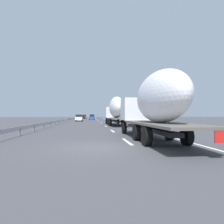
{
  "coord_description": "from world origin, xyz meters",
  "views": [
    {
      "loc": [
        -10.37,
        0.46,
        1.64
      ],
      "look_at": [
        19.63,
        -2.75,
        2.1
      ],
      "focal_mm": 32.4,
      "sensor_mm": 36.0,
      "label": 1
    }
  ],
  "objects": [
    {
      "name": "tree_0",
      "position": [
        61.35,
        -12.87,
        3.63
      ],
      "size": [
        3.34,
        3.34,
        5.45
      ],
      "color": "#472D19",
      "rests_on": "ground_plane"
    },
    {
      "name": "lane_stripe_5",
      "position": [
        55.77,
        -1.8,
        0.0
      ],
      "size": [
        3.2,
        0.2,
        0.01
      ],
      "primitive_type": "cube",
      "color": "white",
      "rests_on": "ground_plane"
    },
    {
      "name": "guardrail_median",
      "position": [
        43.0,
        6.0,
        0.58
      ],
      "size": [
        94.0,
        0.1,
        0.76
      ],
      "color": "#9EA0A5",
      "rests_on": "ground_plane"
    },
    {
      "name": "lane_stripe_3",
      "position": [
        31.76,
        -1.8,
        0.0
      ],
      "size": [
        3.2,
        0.2,
        0.01
      ],
      "primitive_type": "cube",
      "color": "white",
      "rests_on": "ground_plane"
    },
    {
      "name": "lane_stripe_1",
      "position": [
        10.34,
        -1.8,
        0.0
      ],
      "size": [
        3.2,
        0.2,
        0.01
      ],
      "primitive_type": "cube",
      "color": "white",
      "rests_on": "ground_plane"
    },
    {
      "name": "lane_stripe_2",
      "position": [
        19.23,
        -1.8,
        0.0
      ],
      "size": [
        3.2,
        0.2,
        0.01
      ],
      "primitive_type": "cube",
      "color": "white",
      "rests_on": "ground_plane"
    },
    {
      "name": "lane_stripe_9",
      "position": [
        78.35,
        -1.8,
        0.0
      ],
      "size": [
        3.2,
        0.2,
        0.01
      ],
      "primitive_type": "cube",
      "color": "white",
      "rests_on": "ground_plane"
    },
    {
      "name": "car_blue_sedan",
      "position": [
        60.87,
        -0.08,
        0.95
      ],
      "size": [
        4.66,
        1.81,
        1.88
      ],
      "color": "#28479E",
      "rests_on": "ground_plane"
    },
    {
      "name": "tree_4",
      "position": [
        51.73,
        -12.92,
        3.81
      ],
      "size": [
        2.86,
        2.86,
        5.9
      ],
      "color": "#472D19",
      "rests_on": "ground_plane"
    },
    {
      "name": "car_red_compact",
      "position": [
        87.03,
        3.35,
        0.93
      ],
      "size": [
        4.0,
        1.9,
        1.84
      ],
      "color": "red",
      "rests_on": "ground_plane"
    },
    {
      "name": "tree_1",
      "position": [
        18.0,
        -10.24,
        3.73
      ],
      "size": [
        3.7,
        3.7,
        5.53
      ],
      "color": "#472D19",
      "rests_on": "ground_plane"
    },
    {
      "name": "truck_lead",
      "position": [
        22.15,
        -3.6,
        2.52
      ],
      "size": [
        13.84,
        2.55,
        4.52
      ],
      "color": "silver",
      "rests_on": "ground_plane"
    },
    {
      "name": "car_black_suv",
      "position": [
        76.92,
        3.78,
        0.91
      ],
      "size": [
        4.33,
        1.84,
        1.77
      ],
      "color": "black",
      "rests_on": "ground_plane"
    },
    {
      "name": "truck_trailing",
      "position": [
        2.4,
        -3.6,
        2.4
      ],
      "size": [
        13.22,
        2.55,
        4.21
      ],
      "color": "silver",
      "rests_on": "ground_plane"
    },
    {
      "name": "ground_plane",
      "position": [
        40.0,
        0.0,
        0.0
      ],
      "size": [
        260.0,
        260.0,
        0.0
      ],
      "primitive_type": "plane",
      "color": "#424247"
    },
    {
      "name": "tree_2",
      "position": [
        34.42,
        -10.44,
        4.38
      ],
      "size": [
        3.4,
        3.4,
        7.26
      ],
      "color": "#472D19",
      "rests_on": "ground_plane"
    },
    {
      "name": "tree_5",
      "position": [
        44.54,
        -13.29,
        4.56
      ],
      "size": [
        2.86,
        2.86,
        7.5
      ],
      "color": "#472D19",
      "rests_on": "ground_plane"
    },
    {
      "name": "car_white_van",
      "position": [
        43.79,
        3.48,
        0.91
      ],
      "size": [
        4.77,
        1.82,
        1.78
      ],
      "color": "white",
      "rests_on": "ground_plane"
    },
    {
      "name": "edge_line_right",
      "position": [
        45.0,
        -5.5,
        0.0
      ],
      "size": [
        110.0,
        0.2,
        0.01
      ],
      "primitive_type": "cube",
      "color": "white",
      "rests_on": "ground_plane"
    },
    {
      "name": "lane_stripe_0",
      "position": [
        2.0,
        -1.8,
        0.0
      ],
      "size": [
        3.2,
        0.2,
        0.01
      ],
      "primitive_type": "cube",
      "color": "white",
      "rests_on": "ground_plane"
    },
    {
      "name": "lane_stripe_4",
      "position": [
        45.29,
        -1.8,
        0.0
      ],
      "size": [
        3.2,
        0.2,
        0.01
      ],
      "primitive_type": "cube",
      "color": "white",
      "rests_on": "ground_plane"
    },
    {
      "name": "lane_stripe_8",
      "position": [
        80.99,
        -1.8,
        0.0
      ],
      "size": [
        3.2,
        0.2,
        0.01
      ],
      "primitive_type": "cube",
      "color": "white",
      "rests_on": "ground_plane"
    },
    {
      "name": "lane_stripe_6",
      "position": [
        66.03,
        -1.8,
        0.0
      ],
      "size": [
        3.2,
        0.2,
        0.01
      ],
      "primitive_type": "cube",
      "color": "white",
      "rests_on": "ground_plane"
    },
    {
      "name": "tree_3",
      "position": [
        77.23,
        -11.31,
        3.51
      ],
      "size": [
        3.9,
        3.9,
        5.51
      ],
      "color": "#472D19",
      "rests_on": "ground_plane"
    },
    {
      "name": "road_sign",
      "position": [
        36.94,
        -6.7,
        2.23
      ],
      "size": [
        0.1,
        0.9,
        3.23
      ],
      "color": "gray",
      "rests_on": "ground_plane"
    },
    {
      "name": "lane_stripe_7",
      "position": [
        73.72,
        -1.8,
        0.0
      ],
      "size": [
        3.2,
        0.2,
        0.01
      ],
      "primitive_type": "cube",
      "color": "white",
      "rests_on": "ground_plane"
    }
  ]
}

